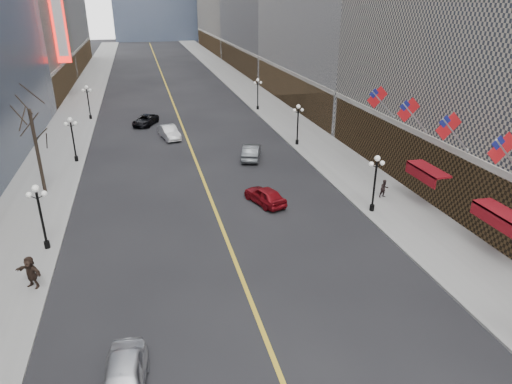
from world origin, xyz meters
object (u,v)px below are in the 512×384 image
car_nb_near (123,381)px  car_sb_mid (265,195)px  streetlamp_west_1 (40,210)px  car_nb_far (145,120)px  streetlamp_east_2 (298,120)px  car_sb_far (251,152)px  streetlamp_east_1 (375,178)px  streetlamp_west_3 (88,99)px  streetlamp_east_3 (258,91)px  streetlamp_west_2 (72,135)px  car_nb_mid (169,132)px

car_nb_near → car_sb_mid: size_ratio=1.09×
streetlamp_west_1 → car_nb_far: 32.19m
streetlamp_east_2 → car_sb_far: 7.23m
car_sb_far → streetlamp_east_1: bearing=131.0°
streetlamp_east_2 → streetlamp_west_3: 29.68m
streetlamp_east_3 → streetlamp_west_1: same height
streetlamp_east_3 → car_nb_near: 53.09m
streetlamp_east_3 → streetlamp_west_1: size_ratio=1.00×
streetlamp_east_3 → streetlamp_west_2: (-23.60, -18.00, 0.00)m
car_nb_mid → car_nb_far: car_nb_mid is taller
streetlamp_west_2 → streetlamp_west_3: (0.00, 18.00, 0.00)m
streetlamp_west_1 → car_sb_far: bearing=40.1°
car_sb_mid → streetlamp_east_3: bearing=-122.7°
streetlamp_east_3 → car_sb_far: bearing=-106.0°
streetlamp_west_1 → car_sb_mid: streetlamp_west_1 is taller
streetlamp_east_2 → streetlamp_east_3: (0.00, 18.00, 0.00)m
car_sb_far → streetlamp_west_3: bearing=-32.0°
streetlamp_west_2 → streetlamp_west_3: bearing=90.0°
streetlamp_east_2 → car_sb_far: (-6.10, -3.26, -2.12)m
streetlamp_east_2 → streetlamp_west_2: 23.60m
car_nb_far → car_sb_mid: car_sb_mid is taller
car_sb_far → streetlamp_west_1: bearing=58.7°
streetlamp_west_1 → car_sb_mid: (15.94, 3.61, -2.17)m
streetlamp_west_3 → car_nb_near: bearing=-84.1°
streetlamp_east_3 → car_nb_near: bearing=-110.4°
car_nb_near → car_nb_far: 45.07m
streetlamp_west_2 → car_nb_near: bearing=-80.8°
streetlamp_east_2 → streetlamp_west_1: bearing=-142.7°
streetlamp_east_2 → streetlamp_west_3: size_ratio=1.00×
streetlamp_west_2 → streetlamp_west_3: 18.00m
streetlamp_east_3 → car_sb_mid: bearing=-103.3°
streetlamp_west_2 → car_sb_mid: streetlamp_west_2 is taller
car_nb_near → car_sb_mid: bearing=63.3°
streetlamp_west_1 → car_nb_far: (7.21, 31.29, -2.24)m
streetlamp_west_1 → car_nb_near: (5.15, -13.73, -2.11)m
streetlamp_east_2 → streetlamp_west_2: size_ratio=1.00×
streetlamp_east_2 → car_nb_mid: streetlamp_east_2 is taller
streetlamp_east_1 → streetlamp_west_1: (-23.60, 0.00, 0.00)m
streetlamp_east_1 → streetlamp_west_1: bearing=180.0°
streetlamp_west_1 → car_nb_far: size_ratio=0.95×
streetlamp_east_2 → streetlamp_east_1: bearing=-90.0°
streetlamp_east_2 → streetlamp_west_1: same height
streetlamp_west_2 → car_nb_mid: bearing=32.7°
streetlamp_east_1 → streetlamp_west_2: same height
car_nb_near → car_sb_far: size_ratio=0.98×
streetlamp_east_3 → streetlamp_east_1: bearing=-90.0°
streetlamp_west_3 → car_nb_mid: streetlamp_west_3 is taller
car_nb_far → car_sb_far: car_sb_far is taller
car_nb_far → car_sb_mid: size_ratio=1.11×
car_nb_far → car_sb_mid: 29.03m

